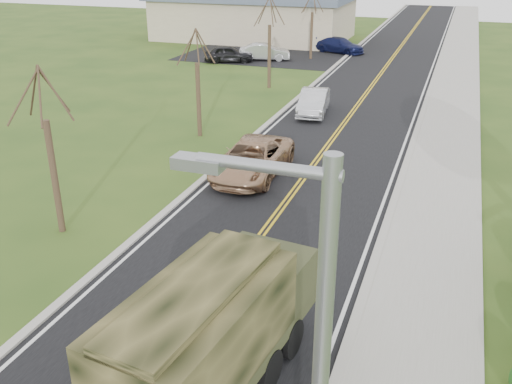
% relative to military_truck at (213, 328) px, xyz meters
% --- Properties ---
extents(road, '(8.00, 120.00, 0.01)m').
position_rel_military_truck_xyz_m(road, '(-1.57, 35.71, -1.88)').
color(road, black).
rests_on(road, ground).
extents(curb_right, '(0.30, 120.00, 0.12)m').
position_rel_military_truck_xyz_m(curb_right, '(2.58, 35.71, -1.82)').
color(curb_right, '#9E998E').
rests_on(curb_right, ground).
extents(sidewalk_right, '(3.20, 120.00, 0.10)m').
position_rel_military_truck_xyz_m(sidewalk_right, '(4.33, 35.71, -1.83)').
color(sidewalk_right, '#9E998E').
rests_on(sidewalk_right, ground).
extents(curb_left, '(0.30, 120.00, 0.10)m').
position_rel_military_truck_xyz_m(curb_left, '(-5.72, 35.71, -1.83)').
color(curb_left, '#9E998E').
rests_on(curb_left, ground).
extents(bare_tree_a, '(1.93, 2.26, 6.08)m').
position_rel_military_truck_xyz_m(bare_tree_a, '(-8.58, 5.71, 0.74)').
color(bare_tree_a, '#38281C').
rests_on(bare_tree_a, ground).
extents(bare_tree_b, '(1.83, 2.14, 5.73)m').
position_rel_military_truck_xyz_m(bare_tree_b, '(-8.58, 17.71, 0.59)').
color(bare_tree_b, '#38281C').
rests_on(bare_tree_b, ground).
extents(bare_tree_c, '(2.04, 2.39, 6.42)m').
position_rel_military_truck_xyz_m(bare_tree_c, '(-8.58, 29.71, 0.89)').
color(bare_tree_c, '#38281C').
rests_on(bare_tree_c, ground).
extents(bare_tree_d, '(1.88, 2.20, 5.91)m').
position_rel_military_truck_xyz_m(bare_tree_d, '(-8.58, 41.71, 0.67)').
color(bare_tree_d, '#38281C').
rests_on(bare_tree_d, ground).
extents(commercial_building, '(25.50, 21.50, 5.65)m').
position_rel_military_truck_xyz_m(commercial_building, '(-17.56, 51.68, 0.80)').
color(commercial_building, tan).
rests_on(commercial_building, ground).
extents(military_truck, '(3.09, 6.82, 3.29)m').
position_rel_military_truck_xyz_m(military_truck, '(0.00, 0.00, 0.00)').
color(military_truck, black).
rests_on(military_truck, ground).
extents(suv_champagne, '(2.61, 5.65, 1.57)m').
position_rel_military_truck_xyz_m(suv_champagne, '(-3.89, 13.22, -1.10)').
color(suv_champagne, '#A67F5E').
rests_on(suv_champagne, ground).
extents(sedan_silver, '(2.13, 4.69, 1.49)m').
position_rel_military_truck_xyz_m(sedan_silver, '(-3.80, 24.01, -1.14)').
color(sedan_silver, silver).
rests_on(sedan_silver, ground).
extents(lot_car_dark, '(4.63, 3.21, 1.46)m').
position_rel_military_truck_xyz_m(lot_car_dark, '(-15.00, 37.71, -1.15)').
color(lot_car_dark, black).
rests_on(lot_car_dark, ground).
extents(lot_car_silver, '(4.75, 2.84, 1.48)m').
position_rel_military_truck_xyz_m(lot_car_silver, '(-12.31, 39.69, -1.14)').
color(lot_car_silver, '#B0B0B5').
rests_on(lot_car_silver, ground).
extents(lot_car_navy, '(5.30, 3.59, 1.43)m').
position_rel_military_truck_xyz_m(lot_car_navy, '(-6.75, 45.71, -1.17)').
color(lot_car_navy, '#10153D').
rests_on(lot_car_navy, ground).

